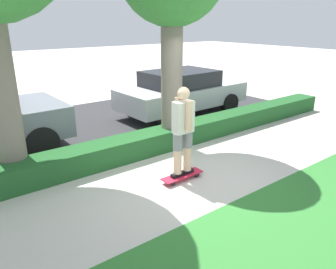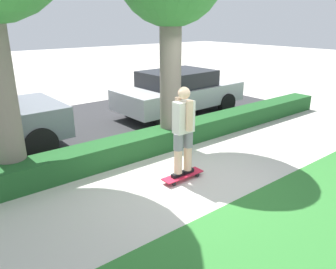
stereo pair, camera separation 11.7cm
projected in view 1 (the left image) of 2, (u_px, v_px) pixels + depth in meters
The scene contains 6 objects.
ground_plane at pixel (189, 181), 6.02m from camera, with size 60.00×60.00×0.00m, color #BCB7AD.
street_asphalt at pixel (91, 125), 9.18m from camera, with size 13.03×5.00×0.01m.
hedge_row at pixel (141, 144), 7.15m from camera, with size 13.03×0.60×0.46m.
skateboard at pixel (182, 176), 6.05m from camera, with size 0.84×0.24×0.10m.
skater_person at pixel (183, 130), 5.75m from camera, with size 0.49×0.42×1.64m.
parked_car_middle at pixel (182, 91), 10.08m from camera, with size 4.12×1.89×1.36m.
Camera 1 is at (-3.58, -4.06, 2.80)m, focal length 35.00 mm.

